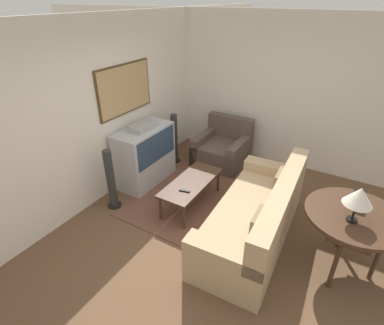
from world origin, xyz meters
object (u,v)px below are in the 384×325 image
at_px(coffee_table, 191,184).
at_px(speaker_tower_left, 111,181).
at_px(armchair, 223,149).
at_px(couch, 257,217).
at_px(table_lamp, 359,197).
at_px(speaker_tower_right, 174,140).
at_px(tv, 145,155).
at_px(mantel_clock, 357,198).
at_px(console_table, 354,219).

relative_size(coffee_table, speaker_tower_left, 1.21).
height_order(armchair, coffee_table, armchair).
xyz_separation_m(couch, table_lamp, (-0.11, -1.04, 0.79)).
height_order(couch, armchair, couch).
height_order(armchair, speaker_tower_right, speaker_tower_right).
height_order(tv, table_lamp, table_lamp).
distance_m(couch, speaker_tower_left, 2.18).
xyz_separation_m(tv, speaker_tower_left, (-0.85, -0.03, -0.05)).
bearing_deg(speaker_tower_right, mantel_clock, -107.76).
bearing_deg(table_lamp, speaker_tower_left, 96.56).
xyz_separation_m(coffee_table, mantel_clock, (0.05, -2.15, 0.50)).
relative_size(armchair, speaker_tower_left, 0.95).
relative_size(mantel_clock, speaker_tower_right, 0.17).
relative_size(coffee_table, console_table, 1.12).
height_order(console_table, speaker_tower_right, speaker_tower_right).
bearing_deg(tv, coffee_table, -101.28).
distance_m(armchair, coffee_table, 1.51).
relative_size(table_lamp, speaker_tower_right, 0.43).
height_order(coffee_table, mantel_clock, mantel_clock).
bearing_deg(table_lamp, coffee_table, 82.52).
bearing_deg(couch, table_lamp, 81.05).
xyz_separation_m(tv, couch, (-0.38, -2.15, -0.18)).
distance_m(couch, speaker_tower_right, 2.46).
xyz_separation_m(speaker_tower_left, speaker_tower_right, (1.71, 0.00, 0.00)).
relative_size(speaker_tower_left, speaker_tower_right, 1.00).
bearing_deg(speaker_tower_right, table_lamp, -113.01).
bearing_deg(mantel_clock, table_lamp, 179.85).
height_order(armchair, console_table, armchair).
bearing_deg(mantel_clock, console_table, -171.87).
bearing_deg(table_lamp, console_table, -11.72).
bearing_deg(speaker_tower_left, coffee_table, -57.51).
bearing_deg(speaker_tower_left, console_table, -81.08).
distance_m(tv, armchair, 1.56).
bearing_deg(console_table, tv, 83.75).
distance_m(console_table, speaker_tower_left, 3.24).
height_order(coffee_table, console_table, console_table).
xyz_separation_m(couch, mantel_clock, (0.22, -1.04, 0.56)).
bearing_deg(speaker_tower_right, couch, -120.09).
xyz_separation_m(armchair, mantel_clock, (-1.44, -2.33, 0.61)).
xyz_separation_m(mantel_clock, speaker_tower_right, (1.01, 3.16, -0.43)).
xyz_separation_m(armchair, speaker_tower_left, (-2.14, 0.83, 0.17)).
bearing_deg(speaker_tower_left, couch, -77.39).
relative_size(couch, coffee_table, 1.93).
xyz_separation_m(armchair, speaker_tower_right, (-0.43, 0.83, 0.17)).
distance_m(armchair, console_table, 2.91).
relative_size(tv, console_table, 1.03).
distance_m(couch, console_table, 1.14).
height_order(table_lamp, mantel_clock, table_lamp).
relative_size(coffee_table, speaker_tower_right, 1.21).
bearing_deg(mantel_clock, armchair, 58.22).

